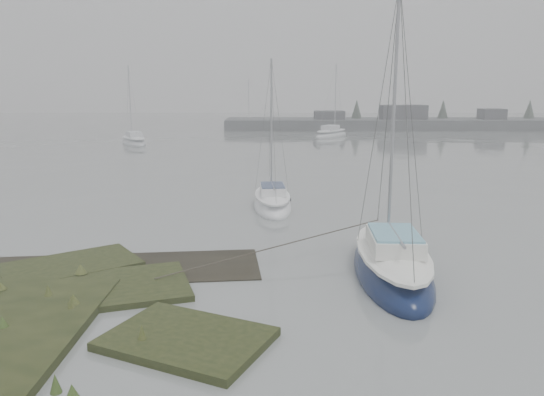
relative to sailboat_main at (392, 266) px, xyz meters
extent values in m
plane|color=slate|center=(-6.05, 26.09, -0.29)|extent=(160.00, 160.00, 0.00)
cube|color=#4C4F51|center=(19.95, 58.09, 0.31)|extent=(60.00, 8.00, 1.60)
cube|color=#424247|center=(3.95, 57.09, 1.11)|extent=(4.00, 3.00, 2.20)
cube|color=#424247|center=(13.95, 57.09, 1.51)|extent=(6.00, 3.00, 3.00)
cube|color=#424247|center=(25.95, 57.09, 1.26)|extent=(3.00, 3.00, 2.50)
cone|color=#384238|center=(7.95, 59.09, 1.91)|extent=(2.00, 2.00, 3.50)
cone|color=#384238|center=(19.95, 59.09, 1.91)|extent=(2.00, 2.00, 3.50)
cone|color=#384238|center=(31.95, 59.09, 1.91)|extent=(2.00, 2.00, 3.50)
ellipsoid|color=#0B1639|center=(0.00, 0.01, -0.18)|extent=(2.49, 6.73, 1.61)
ellipsoid|color=white|center=(0.00, 0.01, 0.47)|extent=(2.02, 5.86, 0.46)
cube|color=white|center=(-0.01, -0.27, 0.87)|extent=(1.53, 2.34, 0.47)
cube|color=#6AA4BA|center=(-0.01, -0.27, 1.13)|extent=(1.43, 2.15, 0.08)
cylinder|color=#939399|center=(0.04, 0.87, 4.59)|extent=(0.10, 0.10, 7.59)
cylinder|color=#939399|center=(-0.02, -0.46, 1.13)|extent=(0.21, 2.66, 0.09)
ellipsoid|color=white|center=(-3.66, 9.27, -0.20)|extent=(2.11, 5.43, 1.29)
ellipsoid|color=white|center=(-3.66, 9.27, 0.32)|extent=(1.71, 4.72, 0.36)
cube|color=white|center=(-3.65, 9.04, 0.64)|extent=(1.26, 1.90, 0.38)
cube|color=#1D2A4D|center=(-3.65, 9.04, 0.85)|extent=(1.18, 1.74, 0.06)
cylinder|color=#939399|center=(-3.71, 9.95, 3.63)|extent=(0.08, 0.08, 6.08)
cylinder|color=#939399|center=(-3.64, 8.89, 0.85)|extent=(0.21, 2.13, 0.07)
ellipsoid|color=#A3A6AC|center=(-17.63, 37.76, -0.19)|extent=(4.50, 6.18, 1.45)
ellipsoid|color=white|center=(-17.63, 37.76, 0.39)|extent=(3.80, 5.32, 0.41)
cube|color=white|center=(-17.51, 37.54, 0.75)|extent=(2.08, 2.40, 0.43)
cube|color=silver|center=(-17.51, 37.54, 0.99)|extent=(1.92, 2.21, 0.07)
cylinder|color=#939399|center=(-17.99, 38.44, 4.09)|extent=(0.09, 0.09, 6.81)
cylinder|color=#939399|center=(-17.44, 37.38, 0.99)|extent=(1.18, 2.14, 0.08)
ellipsoid|color=silver|center=(3.08, 45.98, -0.18)|extent=(5.26, 6.36, 1.53)
ellipsoid|color=silver|center=(3.08, 45.98, 0.43)|extent=(4.46, 5.46, 0.43)
cube|color=silver|center=(2.93, 45.76, 0.81)|extent=(2.33, 2.54, 0.45)
cube|color=silver|center=(2.93, 45.76, 1.06)|extent=(2.15, 2.34, 0.07)
cylinder|color=#939399|center=(3.54, 46.65, 4.34)|extent=(0.10, 0.10, 7.19)
cylinder|color=#939399|center=(2.83, 45.61, 1.06)|extent=(1.49, 2.12, 0.08)
ellipsoid|color=#A1A7AA|center=(-6.23, 55.37, -0.20)|extent=(5.40, 3.01, 1.25)
ellipsoid|color=silver|center=(-6.23, 55.37, 0.30)|extent=(4.67, 2.51, 0.35)
cube|color=silver|center=(-6.02, 55.31, 0.60)|extent=(1.99, 1.53, 0.37)
cube|color=#ABB2B7|center=(-6.02, 55.31, 0.81)|extent=(1.83, 1.42, 0.06)
cylinder|color=#939399|center=(-6.86, 55.55, 3.49)|extent=(0.08, 0.08, 5.87)
cylinder|color=#939399|center=(-5.87, 55.27, 0.81)|extent=(1.99, 0.62, 0.07)
camera|label=1|loc=(-3.61, -15.40, 5.35)|focal=35.00mm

